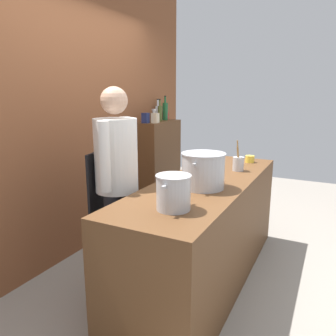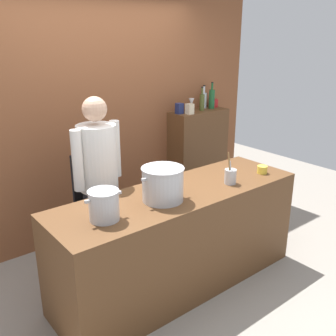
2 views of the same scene
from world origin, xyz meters
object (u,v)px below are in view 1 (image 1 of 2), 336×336
at_px(butter_jar, 250,159).
at_px(stockpot_small, 173,192).
at_px(stockpot_large, 203,171).
at_px(spice_tin_cream, 155,118).
at_px(wine_glass_wide, 154,113).
at_px(chef, 116,176).
at_px(spice_tin_red, 165,116).
at_px(wine_bottle_olive, 160,113).
at_px(wine_bottle_green, 165,111).
at_px(spice_tin_navy, 146,118).
at_px(utensil_crock, 238,163).
at_px(wine_bottle_clear, 158,112).

bearing_deg(butter_jar, stockpot_small, 177.06).
height_order(stockpot_large, spice_tin_cream, spice_tin_cream).
bearing_deg(wine_glass_wide, chef, -160.78).
relative_size(butter_jar, spice_tin_red, 0.91).
bearing_deg(butter_jar, wine_bottle_olive, 70.94).
relative_size(wine_glass_wide, spice_tin_red, 1.62).
xyz_separation_m(chef, spice_tin_cream, (1.51, 0.48, 0.35)).
bearing_deg(stockpot_small, stockpot_large, 1.03).
height_order(wine_bottle_green, spice_tin_navy, wine_bottle_green).
height_order(wine_bottle_olive, wine_glass_wide, wine_bottle_olive).
bearing_deg(spice_tin_red, spice_tin_cream, -165.06).
bearing_deg(spice_tin_cream, utensil_crock, -116.56).
relative_size(chef, spice_tin_red, 16.00).
bearing_deg(stockpot_small, butter_jar, -2.94).
relative_size(chef, spice_tin_navy, 13.29).
distance_m(wine_bottle_olive, spice_tin_navy, 0.36).
xyz_separation_m(butter_jar, wine_bottle_clear, (0.59, 1.43, 0.42)).
height_order(stockpot_large, wine_bottle_green, wine_bottle_green).
bearing_deg(butter_jar, utensil_crock, 179.03).
bearing_deg(stockpot_small, spice_tin_navy, 35.49).
height_order(stockpot_large, wine_glass_wide, wine_glass_wide).
xyz_separation_m(stockpot_large, spice_tin_red, (1.86, 1.29, 0.27)).
xyz_separation_m(chef, wine_bottle_green, (1.97, 0.59, 0.41)).
height_order(spice_tin_cream, spice_tin_red, spice_tin_cream).
height_order(spice_tin_cream, spice_tin_navy, spice_tin_navy).
bearing_deg(chef, wine_bottle_clear, -174.58).
height_order(butter_jar, wine_glass_wide, wine_glass_wide).
relative_size(wine_bottle_olive, wine_glass_wide, 1.71).
distance_m(stockpot_large, spice_tin_cream, 1.75).
distance_m(utensil_crock, spice_tin_red, 1.84).
xyz_separation_m(spice_tin_cream, spice_tin_navy, (-0.08, 0.09, 0.00)).
relative_size(butter_jar, spice_tin_cream, 0.77).
relative_size(stockpot_small, spice_tin_red, 2.75).
height_order(utensil_crock, spice_tin_red, spice_tin_red).
distance_m(chef, stockpot_small, 0.75).
xyz_separation_m(stockpot_small, spice_tin_navy, (1.75, 1.25, 0.30)).
height_order(stockpot_large, spice_tin_navy, spice_tin_navy).
bearing_deg(wine_glass_wide, wine_bottle_clear, 20.12).
relative_size(utensil_crock, wine_glass_wide, 1.73).
relative_size(utensil_crock, butter_jar, 3.06).
bearing_deg(spice_tin_red, chef, -162.92).
relative_size(stockpot_small, wine_bottle_green, 0.87).
bearing_deg(wine_bottle_green, spice_tin_navy, -178.97).
bearing_deg(stockpot_small, utensil_crock, -3.65).
distance_m(butter_jar, wine_bottle_clear, 1.60).
bearing_deg(spice_tin_red, wine_glass_wide, -170.59).
distance_m(stockpot_small, wine_bottle_green, 2.64).
relative_size(spice_tin_navy, spice_tin_red, 1.20).
height_order(stockpot_large, stockpot_small, stockpot_large).
relative_size(wine_bottle_olive, spice_tin_red, 2.78).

